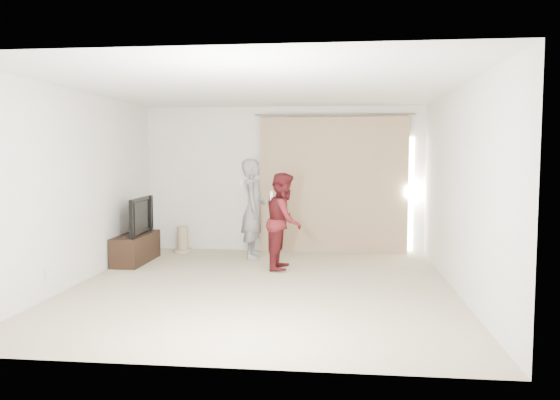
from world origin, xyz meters
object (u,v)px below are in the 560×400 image
(tv_console, at_px, (136,248))
(person_man, at_px, (253,209))
(person_woman, at_px, (284,221))
(tv, at_px, (135,216))

(tv_console, xyz_separation_m, person_man, (1.84, 0.58, 0.61))
(tv_console, distance_m, person_woman, 2.50)
(tv, height_order, person_woman, person_woman)
(tv_console, relative_size, tv, 1.15)
(tv, relative_size, person_woman, 0.71)
(tv_console, bearing_deg, tv, 0.00)
(tv_console, height_order, person_man, person_man)
(person_man, bearing_deg, tv, -162.56)
(tv_console, xyz_separation_m, tv, (0.00, 0.00, 0.53))
(tv_console, relative_size, person_man, 0.72)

